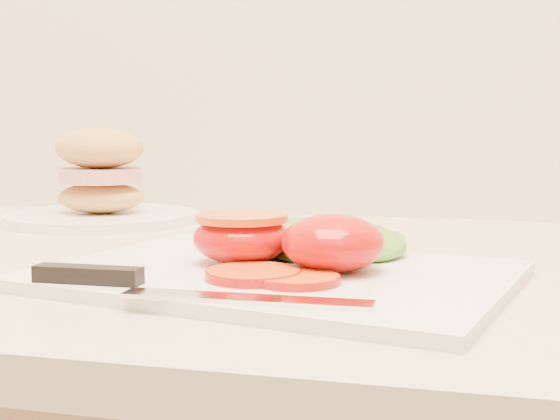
# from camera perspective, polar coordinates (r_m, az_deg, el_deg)

# --- Properties ---
(cutting_board) EXTENTS (0.39, 0.32, 0.01)m
(cutting_board) POSITION_cam_1_polar(r_m,az_deg,el_deg) (0.60, -0.24, -4.82)
(cutting_board) COLOR silver
(cutting_board) RESTS_ON counter
(tomato_half_dome) EXTENTS (0.08, 0.08, 0.04)m
(tomato_half_dome) POSITION_cam_1_polar(r_m,az_deg,el_deg) (0.59, 3.89, -2.40)
(tomato_half_dome) COLOR #B80F00
(tomato_half_dome) RESTS_ON cutting_board
(tomato_half_cut) EXTENTS (0.08, 0.08, 0.04)m
(tomato_half_cut) POSITION_cam_1_polar(r_m,az_deg,el_deg) (0.63, -2.78, -1.92)
(tomato_half_cut) COLOR #B80F00
(tomato_half_cut) RESTS_ON cutting_board
(tomato_slice_0) EXTENTS (0.07, 0.07, 0.01)m
(tomato_slice_0) POSITION_cam_1_polar(r_m,az_deg,el_deg) (0.57, -1.96, -4.72)
(tomato_slice_0) COLOR orange
(tomato_slice_0) RESTS_ON cutting_board
(tomato_slice_1) EXTENTS (0.06, 0.06, 0.01)m
(tomato_slice_1) POSITION_cam_1_polar(r_m,az_deg,el_deg) (0.55, 1.25, -5.06)
(tomato_slice_1) COLOR orange
(tomato_slice_1) RESTS_ON cutting_board
(lettuce_leaf_0) EXTENTS (0.15, 0.13, 0.02)m
(lettuce_leaf_0) POSITION_cam_1_polar(r_m,az_deg,el_deg) (0.67, 1.42, -2.17)
(lettuce_leaf_0) COLOR #65AA2D
(lettuce_leaf_0) RESTS_ON cutting_board
(lettuce_leaf_1) EXTENTS (0.14, 0.13, 0.02)m
(lettuce_leaf_1) POSITION_cam_1_polar(r_m,az_deg,el_deg) (0.66, 5.03, -2.39)
(lettuce_leaf_1) COLOR #65AA2D
(lettuce_leaf_1) RESTS_ON cutting_board
(knife) EXTENTS (0.25, 0.05, 0.01)m
(knife) POSITION_cam_1_polar(r_m,az_deg,el_deg) (0.54, -9.78, -5.33)
(knife) COLOR silver
(knife) RESTS_ON cutting_board
(sandwich_plate) EXTENTS (0.23, 0.23, 0.12)m
(sandwich_plate) POSITION_cam_1_polar(r_m,az_deg,el_deg) (0.98, -12.99, 1.52)
(sandwich_plate) COLOR white
(sandwich_plate) RESTS_ON counter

